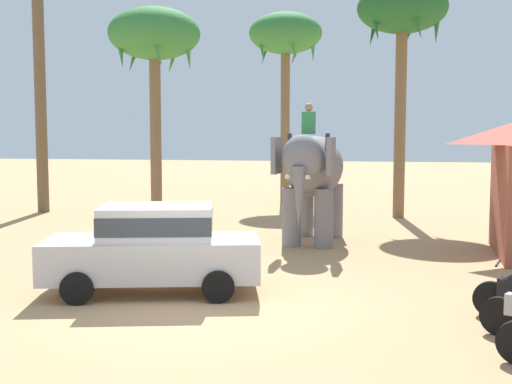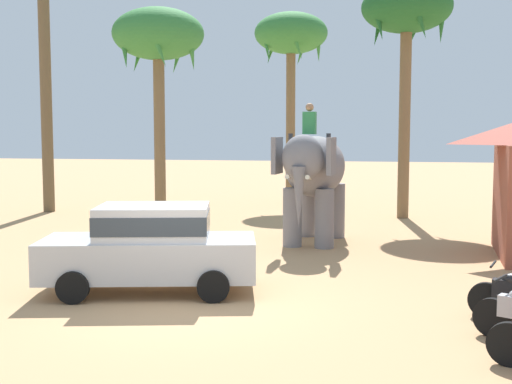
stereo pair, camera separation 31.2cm
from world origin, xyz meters
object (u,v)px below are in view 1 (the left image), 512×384
Objects in this scene: elephant_with_mahout at (312,172)px; palm_tree_far_back at (402,15)px; car_sedan_foreground at (154,245)px; palm_tree_left_of_road at (154,39)px; palm_tree_behind_elephant at (285,39)px.

palm_tree_far_back reaches higher than elephant_with_mahout.
palm_tree_far_back is at bearing 67.92° from car_sedan_foreground.
palm_tree_left_of_road is 0.88× the size of palm_tree_far_back.
elephant_with_mahout is 12.08m from palm_tree_behind_elephant.
car_sedan_foreground is at bearing -90.60° from palm_tree_behind_elephant.
palm_tree_left_of_road is at bearing 146.61° from elephant_with_mahout.
elephant_with_mahout is at bearing -112.91° from palm_tree_far_back.
palm_tree_behind_elephant is (0.18, 16.94, 6.26)m from car_sedan_foreground.
palm_tree_behind_elephant reaches higher than palm_tree_left_of_road.
palm_tree_far_back is (2.56, 6.07, 5.28)m from elephant_with_mahout.
palm_tree_far_back reaches higher than palm_tree_left_of_road.
palm_tree_far_back is (8.49, 2.16, 0.93)m from palm_tree_left_of_road.
palm_tree_left_of_road reaches higher than car_sedan_foreground.
car_sedan_foreground is 0.52× the size of palm_tree_far_back.
palm_tree_behind_elephant is at bearing 101.98° from elephant_with_mahout.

